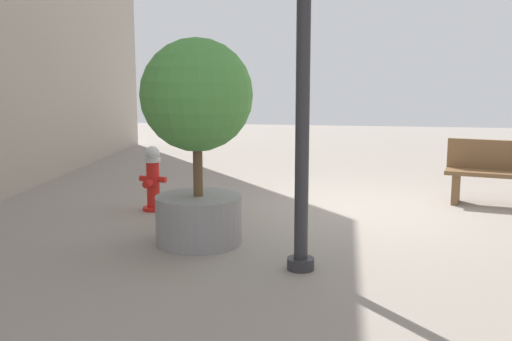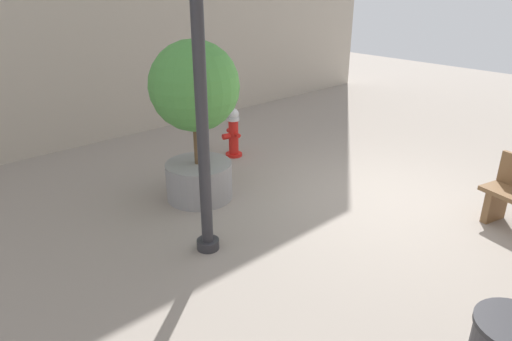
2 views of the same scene
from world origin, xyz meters
name	(u,v)px [view 1 (image 1 of 2)]	position (x,y,z in m)	size (l,w,h in m)	color
ground_plane	(366,209)	(0.00, 0.00, 0.00)	(23.40, 23.40, 0.00)	gray
fire_hydrant	(153,178)	(3.00, 0.50, 0.46)	(0.41, 0.38, 0.92)	red
bench_near	(504,172)	(-1.99, -0.49, 0.49)	(1.70, 0.82, 0.95)	brown
planter_tree	(197,122)	(1.99, 2.01, 1.42)	(1.28, 1.28, 2.37)	gray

